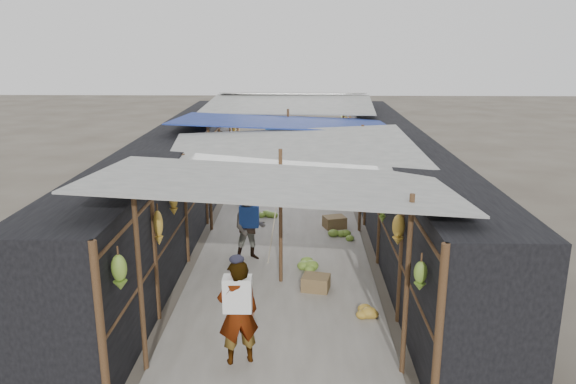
# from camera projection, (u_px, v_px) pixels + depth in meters

# --- Properties ---
(ground) EXTENTS (80.00, 80.00, 0.00)m
(ground) POSITION_uv_depth(u_px,v_px,m) (273.00, 371.00, 7.90)
(ground) COLOR #6B6356
(ground) RESTS_ON ground
(aisle_slab) EXTENTS (3.60, 16.00, 0.02)m
(aisle_slab) POSITION_uv_depth(u_px,v_px,m) (286.00, 224.00, 14.16)
(aisle_slab) COLOR #9E998E
(aisle_slab) RESTS_ON ground
(stall_left) EXTENTS (1.40, 15.00, 2.30)m
(stall_left) POSITION_uv_depth(u_px,v_px,m) (177.00, 179.00, 13.92)
(stall_left) COLOR black
(stall_left) RESTS_ON ground
(stall_right) EXTENTS (1.40, 15.00, 2.30)m
(stall_right) POSITION_uv_depth(u_px,v_px,m) (395.00, 181.00, 13.80)
(stall_right) COLOR black
(stall_right) RESTS_ON ground
(crate_near) EXTENTS (0.61, 0.54, 0.30)m
(crate_near) POSITION_uv_depth(u_px,v_px,m) (334.00, 222.00, 13.81)
(crate_near) COLOR olive
(crate_near) RESTS_ON ground
(crate_mid) EXTENTS (0.56, 0.49, 0.29)m
(crate_mid) POSITION_uv_depth(u_px,v_px,m) (316.00, 283.00, 10.38)
(crate_mid) COLOR olive
(crate_mid) RESTS_ON ground
(crate_back) EXTENTS (0.45, 0.37, 0.29)m
(crate_back) POSITION_uv_depth(u_px,v_px,m) (246.00, 196.00, 16.16)
(crate_back) COLOR olive
(crate_back) RESTS_ON ground
(black_basin) EXTENTS (0.58, 0.58, 0.17)m
(black_basin) POSITION_uv_depth(u_px,v_px,m) (321.00, 183.00, 17.86)
(black_basin) COLOR black
(black_basin) RESTS_ON ground
(vendor_elderly) EXTENTS (0.67, 0.54, 1.59)m
(vendor_elderly) POSITION_uv_depth(u_px,v_px,m) (238.00, 312.00, 7.89)
(vendor_elderly) COLOR white
(vendor_elderly) RESTS_ON ground
(shopper_blue) EXTENTS (0.74, 0.61, 1.42)m
(shopper_blue) POSITION_uv_depth(u_px,v_px,m) (249.00, 228.00, 11.70)
(shopper_blue) COLOR navy
(shopper_blue) RESTS_ON ground
(vendor_seated) EXTENTS (0.41, 0.64, 0.94)m
(vendor_seated) POSITION_uv_depth(u_px,v_px,m) (319.00, 169.00, 18.12)
(vendor_seated) COLOR #48433E
(vendor_seated) RESTS_ON ground
(market_canopy) EXTENTS (5.62, 15.20, 2.77)m
(market_canopy) POSITION_uv_depth(u_px,v_px,m) (287.00, 127.00, 13.88)
(market_canopy) COLOR brown
(market_canopy) RESTS_ON ground
(hanging_bananas) EXTENTS (3.96, 13.73, 0.81)m
(hanging_bananas) POSITION_uv_depth(u_px,v_px,m) (280.00, 164.00, 13.28)
(hanging_bananas) COLOR olive
(hanging_bananas) RESTS_ON ground
(floor_bananas) EXTENTS (3.58, 10.35, 0.31)m
(floor_bananas) POSITION_uv_depth(u_px,v_px,m) (307.00, 216.00, 14.41)
(floor_bananas) COLOR #B1882D
(floor_bananas) RESTS_ON ground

